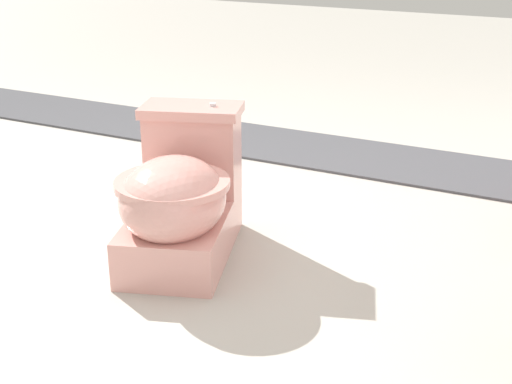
# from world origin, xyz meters

# --- Properties ---
(ground_plane) EXTENTS (14.00, 14.00, 0.00)m
(ground_plane) POSITION_xyz_m (0.00, 0.00, 0.00)
(ground_plane) COLOR #B7B2A8
(gravel_strip) EXTENTS (0.56, 8.00, 0.01)m
(gravel_strip) POSITION_xyz_m (-1.29, 0.50, 0.01)
(gravel_strip) COLOR #4C4C51
(gravel_strip) RESTS_ON ground
(toilet) EXTENTS (0.71, 0.55, 0.52)m
(toilet) POSITION_xyz_m (0.05, 0.19, 0.22)
(toilet) COLOR #E09E93
(toilet) RESTS_ON ground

